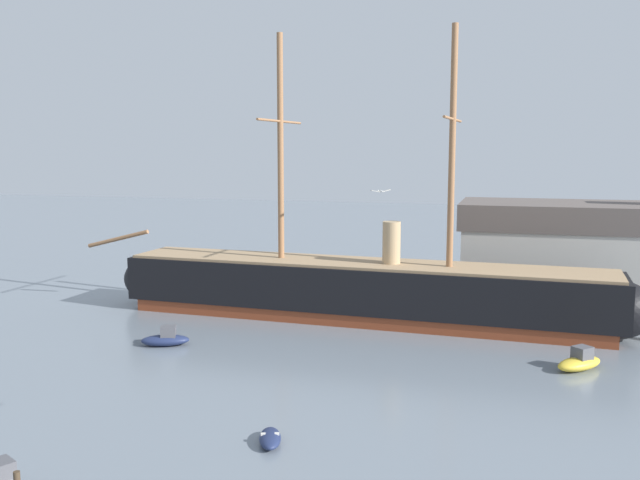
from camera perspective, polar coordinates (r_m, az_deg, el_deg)
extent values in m
cube|color=brown|center=(71.20, 3.44, -6.05)|extent=(48.11, 8.96, 1.25)
cube|color=black|center=(70.58, 3.46, -3.80)|extent=(50.11, 9.33, 4.45)
ellipsoid|color=black|center=(79.51, -12.78, -3.14)|extent=(9.22, 7.06, 5.70)
ellipsoid|color=black|center=(68.78, 22.36, -5.20)|extent=(9.22, 7.06, 5.70)
cube|color=#9E7F5B|center=(70.15, 3.47, -1.91)|extent=(49.09, 8.70, 0.27)
cylinder|color=#936642|center=(71.87, -3.26, 7.49)|extent=(0.62, 0.62, 23.15)
cylinder|color=#936642|center=(71.92, -3.28, 9.70)|extent=(0.70, 11.97, 0.25)
cylinder|color=#936642|center=(67.53, 10.80, 7.36)|extent=(0.62, 0.62, 23.15)
cylinder|color=#936642|center=(67.58, 10.85, 9.71)|extent=(0.70, 11.97, 0.25)
cylinder|color=#936642|center=(81.84, -16.24, 0.10)|extent=(7.90, 0.74, 2.37)
cylinder|color=tan|center=(69.16, 5.89, -0.32)|extent=(1.78, 1.78, 4.45)
cube|color=#4C4C51|center=(40.22, -24.75, -16.79)|extent=(1.67, 1.61, 0.98)
ellipsoid|color=#1E284C|center=(42.79, -4.12, -15.93)|extent=(2.22, 3.23, 0.70)
cube|color=beige|center=(42.69, -4.12, -15.60)|extent=(1.13, 0.63, 0.11)
ellipsoid|color=#1E284C|center=(63.50, -12.58, -8.04)|extent=(4.55, 3.21, 0.98)
cube|color=#4C4C51|center=(63.26, -12.34, -7.36)|extent=(1.62, 1.54, 0.98)
ellipsoid|color=gold|center=(59.17, 20.50, -9.48)|extent=(4.39, 4.47, 1.03)
cube|color=#4C4C51|center=(59.17, 20.72, -8.66)|extent=(1.80, 1.81, 1.03)
ellipsoid|color=silver|center=(33.24, 5.00, 4.00)|extent=(0.31, 0.29, 0.11)
sphere|color=silver|center=(33.40, 4.79, 4.04)|extent=(0.09, 0.09, 0.09)
cube|color=#ADA89E|center=(33.05, 4.56, 4.02)|extent=(0.43, 0.47, 0.11)
cube|color=#ADA89E|center=(33.43, 5.43, 4.05)|extent=(0.43, 0.47, 0.11)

